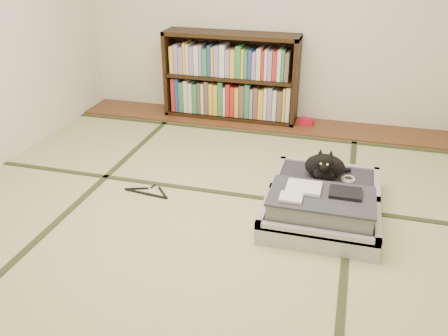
# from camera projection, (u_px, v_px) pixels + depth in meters

# --- Properties ---
(floor) EXTENTS (4.50, 4.50, 0.00)m
(floor) POSITION_uv_depth(u_px,v_px,m) (204.00, 219.00, 3.41)
(floor) COLOR #BEBE7F
(floor) RESTS_ON ground
(wood_strip) EXTENTS (4.00, 0.50, 0.02)m
(wood_strip) POSITION_uv_depth(u_px,v_px,m) (260.00, 122.00, 5.13)
(wood_strip) COLOR brown
(wood_strip) RESTS_ON ground
(red_item) EXTENTS (0.16, 0.11, 0.07)m
(red_item) POSITION_uv_depth(u_px,v_px,m) (306.00, 122.00, 5.02)
(red_item) COLOR #B80E26
(red_item) RESTS_ON wood_strip
(room_shell) EXTENTS (4.50, 4.50, 4.50)m
(room_shell) POSITION_uv_depth(u_px,v_px,m) (200.00, 7.00, 2.76)
(room_shell) COLOR white
(room_shell) RESTS_ON ground
(tatami_borders) EXTENTS (4.00, 4.50, 0.01)m
(tatami_borders) POSITION_uv_depth(u_px,v_px,m) (223.00, 187.00, 3.83)
(tatami_borders) COLOR #2D381E
(tatami_borders) RESTS_ON ground
(bookcase) EXTENTS (1.44, 0.33, 0.92)m
(bookcase) POSITION_uv_depth(u_px,v_px,m) (231.00, 78.00, 5.08)
(bookcase) COLOR black
(bookcase) RESTS_ON wood_strip
(suitcase) EXTENTS (0.79, 1.06, 0.31)m
(suitcase) POSITION_uv_depth(u_px,v_px,m) (322.00, 203.00, 3.40)
(suitcase) COLOR #B0B1B6
(suitcase) RESTS_ON floor
(cat) EXTENTS (0.35, 0.35, 0.28)m
(cat) POSITION_uv_depth(u_px,v_px,m) (325.00, 167.00, 3.59)
(cat) COLOR black
(cat) RESTS_ON suitcase
(cable_coil) EXTENTS (0.11, 0.11, 0.03)m
(cable_coil) POSITION_uv_depth(u_px,v_px,m) (348.00, 179.00, 3.62)
(cable_coil) COLOR white
(cable_coil) RESTS_ON suitcase
(hanger) EXTENTS (0.39, 0.20, 0.01)m
(hanger) POSITION_uv_depth(u_px,v_px,m) (148.00, 192.00, 3.75)
(hanger) COLOR black
(hanger) RESTS_ON floor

